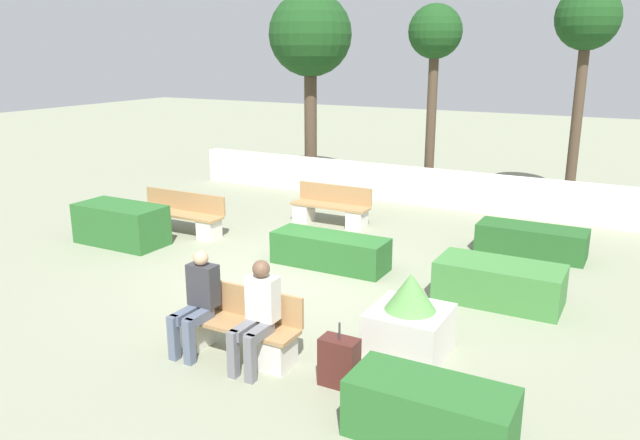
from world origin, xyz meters
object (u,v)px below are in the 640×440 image
Objects in this scene: bench_left_side at (331,210)px; person_seated_man at (197,298)px; person_seated_woman at (257,311)px; bench_front at (236,331)px; bench_right_side at (179,218)px; planter_corner_left at (409,322)px; tree_center_left at (435,40)px; tree_leftmost at (310,37)px; tree_center_right at (587,25)px; suitcase at (339,362)px.

bench_left_side is 6.23m from person_seated_man.
person_seated_woman is (0.90, 0.00, 0.02)m from person_seated_man.
bench_front is 5.70m from bench_right_side.
tree_center_left reaches higher than planter_corner_left.
planter_corner_left is at bearing -54.13° from tree_leftmost.
bench_front is 0.32× the size of tree_leftmost.
bench_right_side is at bearing -120.30° from tree_center_left.
bench_front is at bearing -65.67° from tree_leftmost.
planter_corner_left is at bearing 25.99° from person_seated_man.
bench_left_side is at bearing 101.89° from person_seated_man.
bench_front is at bearing -31.60° from bench_right_side.
bench_front and bench_right_side have the same top height.
tree_leftmost is 7.04m from tree_center_right.
person_seated_woman is at bearing -29.90° from bench_right_side.
bench_right_side is 0.39× the size of tree_leftmost.
tree_center_left is 0.93× the size of tree_center_right.
person_seated_woman is at bearing -82.82° from tree_center_left.
person_seated_man is 0.25× the size of tree_center_right.
person_seated_woman is 10.39m from tree_center_left.
person_seated_woman is at bearing -101.59° from tree_center_right.
bench_left_side is at bearing 126.79° from planter_corner_left.
bench_right_side is 1.55× the size of person_seated_woman.
tree_leftmost is at bearing 111.67° from person_seated_man.
person_seated_woman is 11.54m from tree_leftmost.
suitcase is at bearing -112.17° from planter_corner_left.
tree_center_right reaches higher than bench_left_side.
person_seated_man is at bearing -88.06° from tree_center_left.
bench_left_side is 0.34× the size of tree_leftmost.
tree_leftmost reaches higher than planter_corner_left.
planter_corner_left is at bearing -13.96° from bench_right_side.
bench_right_side is 7.67m from tree_center_left.
bench_right_side is 0.40× the size of tree_center_right.
tree_leftmost is 1.02× the size of tree_center_right.
bench_front is at bearing -70.89° from bench_left_side.
person_seated_woman is 0.26× the size of tree_center_right.
bench_right_side is at bearing 137.82° from bench_front.
person_seated_man is (3.74, -3.97, 0.38)m from bench_right_side.
bench_left_side is 2.28× the size of suitcase.
bench_left_side is 1.63× the size of planter_corner_left.
tree_center_right is at bearing 4.86° from tree_leftmost.
person_seated_man is 2.00m from suitcase.
planter_corner_left is (1.49, 1.16, -0.28)m from person_seated_woman.
bench_left_side is at bearing -134.29° from tree_center_right.
person_seated_man reaches higher than bench_right_side.
person_seated_man is at bearing -106.21° from tree_center_right.
bench_left_side is 3.24m from bench_right_side.
tree_center_right is (6.80, 6.56, 3.92)m from bench_right_side.
planter_corner_left reaches higher than suitcase.
planter_corner_left is 0.21× the size of tree_leftmost.
person_seated_woman is at bearing -63.97° from tree_leftmost.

